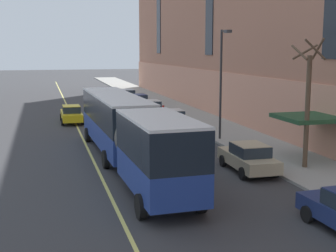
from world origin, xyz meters
TOP-DOWN VIEW (x-y plane):
  - ground_plane at (0.00, 0.00)m, footprint 260.00×260.00m
  - sidewalk at (9.02, 3.00)m, footprint 4.69×160.00m
  - city_bus at (-0.45, 1.42)m, footprint 3.28×19.30m
  - parked_car_champagne_1 at (5.57, -1.47)m, footprint 2.05×4.52m
  - parked_car_white_3 at (5.36, 20.65)m, footprint 2.11×4.79m
  - parked_car_silver_4 at (5.34, 33.40)m, footprint 1.96×4.74m
  - parked_car_white_6 at (5.45, 13.12)m, footprint 2.06×4.31m
  - parked_car_navy_7 at (5.37, 26.96)m, footprint 2.14×4.78m
  - taxi_cab at (-2.45, 18.22)m, footprint 1.90×4.76m
  - street_tree_mid_block at (8.72, -1.83)m, footprint 1.57×1.57m
  - street_lamp at (7.28, 6.83)m, footprint 0.36×1.48m
  - fire_hydrant at (7.18, 22.85)m, footprint 0.42×0.24m
  - lane_centerline at (-2.15, 3.00)m, footprint 0.16×140.00m

SIDE VIEW (x-z plane):
  - ground_plane at x=0.00m, z-range 0.00..0.00m
  - lane_centerline at x=-2.15m, z-range 0.00..0.01m
  - sidewalk at x=9.02m, z-range 0.00..0.15m
  - fire_hydrant at x=7.18m, z-range 0.13..0.85m
  - parked_car_white_6 at x=5.45m, z-range 0.00..1.56m
  - parked_car_champagne_1 at x=5.57m, z-range 0.00..1.56m
  - taxi_cab at x=-2.45m, z-range 0.00..1.56m
  - parked_car_silver_4 at x=5.34m, z-range 0.00..1.56m
  - parked_car_navy_7 at x=5.37m, z-range 0.00..1.56m
  - parked_car_white_3 at x=5.36m, z-range 0.01..1.57m
  - city_bus at x=-0.45m, z-range 0.29..3.98m
  - street_tree_mid_block at x=8.72m, z-range 0.24..7.15m
  - street_lamp at x=7.28m, z-range 0.95..8.60m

